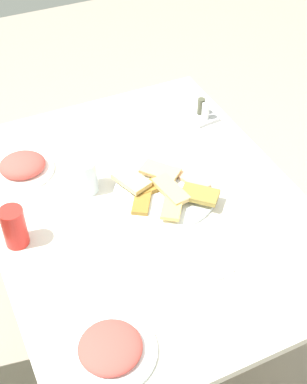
{
  "coord_description": "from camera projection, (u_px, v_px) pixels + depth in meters",
  "views": [
    {
      "loc": [
        -1.05,
        0.47,
        1.87
      ],
      "look_at": [
        0.01,
        -0.03,
        0.77
      ],
      "focal_mm": 50.85,
      "sensor_mm": 36.0,
      "label": 1
    }
  ],
  "objects": [
    {
      "name": "spoon",
      "position": [
        214.0,
        252.0,
        1.47
      ],
      "size": [
        0.18,
        0.08,
        0.0
      ],
      "primitive_type": "cube",
      "rotation": [
        0.0,
        0.0,
        -0.35
      ],
      "color": "silver",
      "rests_on": "paper_napkin"
    },
    {
      "name": "ground_plane",
      "position": [
        148.0,
        338.0,
        2.12
      ],
      "size": [
        6.0,
        6.0,
        0.0
      ],
      "primitive_type": "plane",
      "color": "gray"
    },
    {
      "name": "fork",
      "position": [
        226.0,
        248.0,
        1.48
      ],
      "size": [
        0.16,
        0.06,
        0.0
      ],
      "primitive_type": "cube",
      "rotation": [
        0.0,
        0.0,
        -0.29
      ],
      "color": "silver",
      "rests_on": "paper_napkin"
    },
    {
      "name": "condiment_caddy",
      "position": [
        203.0,
        113.0,
        1.91
      ],
      "size": [
        0.1,
        0.1,
        0.07
      ],
      "color": "#B2B2B7",
      "rests_on": "dining_table"
    },
    {
      "name": "paper_napkin",
      "position": [
        220.0,
        251.0,
        1.48
      ],
      "size": [
        0.17,
        0.17,
        0.0
      ],
      "primitive_type": "cube",
      "rotation": [
        0.0,
        0.0,
        0.13
      ],
      "color": "white",
      "rests_on": "dining_table"
    },
    {
      "name": "pide_platter",
      "position": [
        165.0,
        190.0,
        1.64
      ],
      "size": [
        0.31,
        0.31,
        0.05
      ],
      "color": "white",
      "rests_on": "dining_table"
    },
    {
      "name": "soda_can",
      "position": [
        14.0,
        227.0,
        1.46
      ],
      "size": [
        0.09,
        0.09,
        0.12
      ],
      "primitive_type": "cylinder",
      "rotation": [
        0.0,
        0.0,
        2.3
      ],
      "color": "red",
      "rests_on": "dining_table"
    },
    {
      "name": "salad_plate_rice",
      "position": [
        110.0,
        349.0,
        1.25
      ],
      "size": [
        0.22,
        0.22,
        0.04
      ],
      "color": "white",
      "rests_on": "dining_table"
    },
    {
      "name": "drinking_glass",
      "position": [
        85.0,
        176.0,
        1.62
      ],
      "size": [
        0.07,
        0.07,
        0.11
      ],
      "primitive_type": "cylinder",
      "color": "silver",
      "rests_on": "dining_table"
    },
    {
      "name": "dining_table",
      "position": [
        146.0,
        221.0,
        1.67
      ],
      "size": [
        1.15,
        0.9,
        0.74
      ],
      "color": "silver",
      "rests_on": "ground_plane"
    },
    {
      "name": "salad_plate_greens",
      "position": [
        23.0,
        166.0,
        1.71
      ],
      "size": [
        0.2,
        0.2,
        0.06
      ],
      "color": "white",
      "rests_on": "dining_table"
    }
  ]
}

